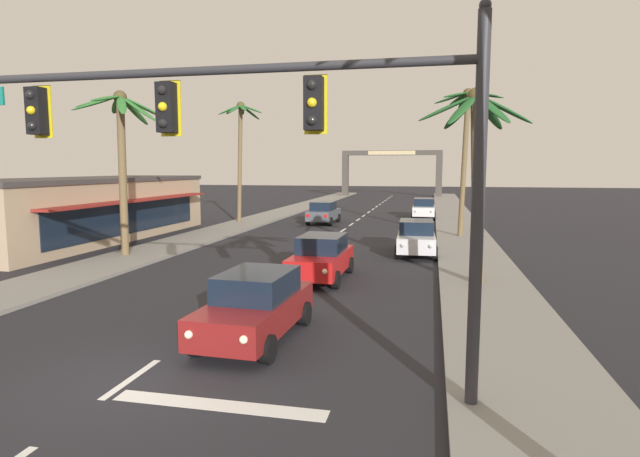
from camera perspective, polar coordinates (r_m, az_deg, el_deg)
ground_plane at (r=11.36m, az=-20.54°, el=-15.59°), size 220.00×220.00×0.00m
sidewalk_right at (r=29.14m, az=16.01°, el=-1.72°), size 3.20×110.00×0.14m
sidewalk_left at (r=32.11m, az=-12.97°, el=-0.86°), size 3.20×110.00×0.14m
lane_markings at (r=30.37m, az=1.83°, el=-1.25°), size 4.28×89.02×0.01m
traffic_signal_mast at (r=9.48m, az=-6.83°, el=10.75°), size 11.40×0.41×6.93m
sedan_lead_at_stop_bar at (r=12.94m, az=-7.16°, el=-8.45°), size 2.09×4.51×1.68m
sedan_third_in_queue at (r=19.59m, az=0.17°, el=-3.18°), size 2.00×4.47×1.68m
sedan_oncoming_far at (r=39.11m, az=0.40°, el=1.81°), size 2.04×4.49×1.68m
sedan_parked_nearest_kerb at (r=44.05m, az=11.46°, el=2.23°), size 1.95×4.45×1.68m
sedan_parked_mid_kerb at (r=25.54m, az=10.65°, el=-0.96°), size 2.05×4.49×1.68m
palm_left_second at (r=25.68m, az=-21.24°, el=9.43°), size 4.12×4.15×7.75m
palm_left_third at (r=39.41m, az=-8.86°, el=10.16°), size 3.34×3.43×9.12m
palm_right_second at (r=18.86m, az=17.00°, el=8.13°), size 3.94×3.44×7.00m
palm_right_third at (r=31.99m, az=15.97°, el=10.88°), size 3.98×3.81×8.87m
storefront_strip_left at (r=33.06m, az=-24.32°, el=2.01°), size 6.72×18.13×3.66m
town_gateway_arch at (r=76.17m, az=7.94°, el=6.80°), size 14.52×0.90×6.74m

